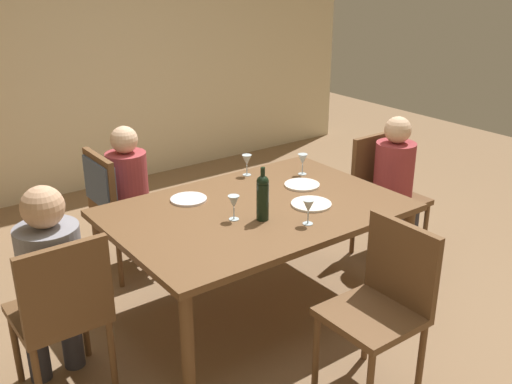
% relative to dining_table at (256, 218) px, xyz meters
% --- Properties ---
extents(ground_plane, '(10.00, 10.00, 0.00)m').
position_rel_dining_table_xyz_m(ground_plane, '(0.00, 0.00, -0.65)').
color(ground_plane, '#846647').
extents(rear_room_partition, '(6.40, 0.12, 2.70)m').
position_rel_dining_table_xyz_m(rear_room_partition, '(0.00, 2.80, 0.70)').
color(rear_room_partition, beige).
rests_on(rear_room_partition, ground_plane).
extents(dining_table, '(1.76, 1.19, 0.72)m').
position_rel_dining_table_xyz_m(dining_table, '(0.00, 0.00, 0.00)').
color(dining_table, brown).
rests_on(dining_table, ground_plane).
extents(chair_right_end, '(0.44, 0.44, 0.92)m').
position_rel_dining_table_xyz_m(chair_right_end, '(1.26, 0.09, -0.12)').
color(chair_right_end, brown).
rests_on(chair_right_end, ground_plane).
extents(chair_far_left, '(0.46, 0.44, 0.92)m').
position_rel_dining_table_xyz_m(chair_far_left, '(-0.52, 0.98, -0.06)').
color(chair_far_left, brown).
rests_on(chair_far_left, ground_plane).
extents(chair_left_end, '(0.44, 0.44, 0.92)m').
position_rel_dining_table_xyz_m(chair_left_end, '(-1.26, -0.09, -0.12)').
color(chair_left_end, brown).
rests_on(chair_left_end, ground_plane).
extents(chair_near, '(0.44, 0.44, 0.92)m').
position_rel_dining_table_xyz_m(chair_near, '(0.09, -0.98, -0.12)').
color(chair_near, brown).
rests_on(chair_near, ground_plane).
extents(person_woman_host, '(0.29, 0.33, 1.10)m').
position_rel_dining_table_xyz_m(person_woman_host, '(1.26, -0.03, -0.01)').
color(person_woman_host, '#33333D').
rests_on(person_woman_host, ground_plane).
extents(person_man_bearded, '(0.33, 0.28, 1.08)m').
position_rel_dining_table_xyz_m(person_man_bearded, '(-0.37, 0.98, -0.02)').
color(person_man_bearded, '#33333D').
rests_on(person_man_bearded, ground_plane).
extents(person_man_guest, '(0.31, 0.36, 1.15)m').
position_rel_dining_table_xyz_m(person_man_guest, '(-1.26, 0.03, 0.01)').
color(person_man_guest, '#33333D').
rests_on(person_man_guest, ground_plane).
extents(wine_bottle_tall_green, '(0.07, 0.07, 0.32)m').
position_rel_dining_table_xyz_m(wine_bottle_tall_green, '(-0.08, -0.17, 0.22)').
color(wine_bottle_tall_green, black).
rests_on(wine_bottle_tall_green, dining_table).
extents(wine_glass_near_left, '(0.07, 0.07, 0.15)m').
position_rel_dining_table_xyz_m(wine_glass_near_left, '(0.29, 0.50, 0.18)').
color(wine_glass_near_left, silver).
rests_on(wine_glass_near_left, dining_table).
extents(wine_glass_centre, '(0.07, 0.07, 0.15)m').
position_rel_dining_table_xyz_m(wine_glass_centre, '(0.09, -0.37, 0.18)').
color(wine_glass_centre, silver).
rests_on(wine_glass_centre, dining_table).
extents(wine_glass_near_right, '(0.07, 0.07, 0.15)m').
position_rel_dining_table_xyz_m(wine_glass_near_right, '(-0.21, -0.07, 0.18)').
color(wine_glass_near_right, silver).
rests_on(wine_glass_near_right, dining_table).
extents(wine_glass_far, '(0.07, 0.07, 0.15)m').
position_rel_dining_table_xyz_m(wine_glass_far, '(0.61, 0.28, 0.18)').
color(wine_glass_far, silver).
rests_on(wine_glass_far, dining_table).
extents(dinner_plate_host, '(0.25, 0.25, 0.01)m').
position_rel_dining_table_xyz_m(dinner_plate_host, '(0.29, -0.18, 0.08)').
color(dinner_plate_host, white).
rests_on(dinner_plate_host, dining_table).
extents(dinner_plate_guest_left, '(0.24, 0.24, 0.01)m').
position_rel_dining_table_xyz_m(dinner_plate_guest_left, '(0.46, 0.11, 0.08)').
color(dinner_plate_guest_left, white).
rests_on(dinner_plate_guest_left, dining_table).
extents(dinner_plate_guest_right, '(0.23, 0.23, 0.01)m').
position_rel_dining_table_xyz_m(dinner_plate_guest_right, '(-0.27, 0.34, 0.08)').
color(dinner_plate_guest_right, white).
rests_on(dinner_plate_guest_right, dining_table).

